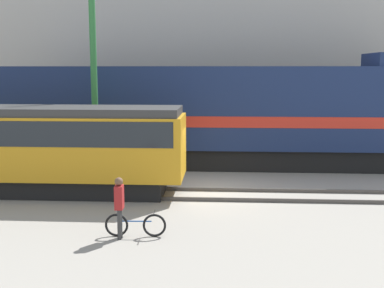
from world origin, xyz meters
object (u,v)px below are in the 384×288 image
person (119,201)px  utility_pole_left (94,87)px  freight_locomotive (216,115)px  streetcar (18,144)px  bicycle (136,225)px

person → utility_pole_left: 8.37m
freight_locomotive → utility_pole_left: size_ratio=2.59×
streetcar → utility_pole_left: size_ratio=1.59×
freight_locomotive → streetcar: (-7.37, -5.53, -0.63)m
bicycle → utility_pole_left: utility_pole_left is taller
freight_locomotive → bicycle: 10.48m
bicycle → utility_pole_left: bearing=112.4°
streetcar → bicycle: 7.08m
person → freight_locomotive: bearing=76.0°
streetcar → bicycle: streetcar is taller
utility_pole_left → bicycle: bearing=-67.6°
freight_locomotive → streetcar: bearing=-143.1°
utility_pole_left → freight_locomotive: bearing=28.4°
person → utility_pole_left: utility_pole_left is taller
freight_locomotive → streetcar: 9.24m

